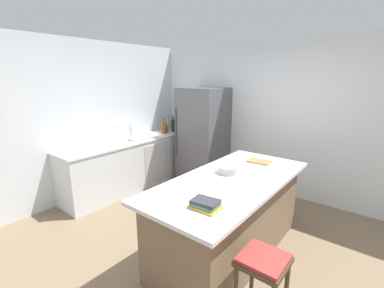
% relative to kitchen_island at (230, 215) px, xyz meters
% --- Properties ---
extents(ground_plane, '(7.20, 7.20, 0.00)m').
position_rel_kitchen_island_xyz_m(ground_plane, '(-0.31, -0.24, -0.46)').
color(ground_plane, '#7A664C').
extents(wall_rear, '(6.00, 0.10, 2.60)m').
position_rel_kitchen_island_xyz_m(wall_rear, '(-0.31, 2.01, 0.84)').
color(wall_rear, silver).
rests_on(wall_rear, ground_plane).
extents(wall_left, '(0.10, 6.00, 2.60)m').
position_rel_kitchen_island_xyz_m(wall_left, '(-2.76, -0.24, 0.84)').
color(wall_left, silver).
rests_on(wall_left, ground_plane).
extents(counter_run_left, '(0.65, 2.68, 0.90)m').
position_rel_kitchen_island_xyz_m(counter_run_left, '(-2.40, 0.54, -0.01)').
color(counter_run_left, silver).
rests_on(counter_run_left, ground_plane).
extents(kitchen_island, '(1.01, 2.20, 0.91)m').
position_rel_kitchen_island_xyz_m(kitchen_island, '(0.00, 0.00, 0.00)').
color(kitchen_island, '#7A6047').
rests_on(kitchen_island, ground_plane).
extents(refrigerator, '(0.79, 0.78, 1.82)m').
position_rel_kitchen_island_xyz_m(refrigerator, '(-1.55, 1.58, 0.45)').
color(refrigerator, '#56565B').
rests_on(refrigerator, ground_plane).
extents(bar_stool, '(0.36, 0.36, 0.66)m').
position_rel_kitchen_island_xyz_m(bar_stool, '(0.70, -0.68, 0.08)').
color(bar_stool, '#473828').
rests_on(bar_stool, ground_plane).
extents(sink_faucet, '(0.15, 0.05, 0.30)m').
position_rel_kitchen_island_xyz_m(sink_faucet, '(-2.45, 0.24, 0.60)').
color(sink_faucet, silver).
rests_on(sink_faucet, counter_run_left).
extents(paper_towel_roll, '(0.14, 0.14, 0.31)m').
position_rel_kitchen_island_xyz_m(paper_towel_roll, '(-2.36, 0.52, 0.57)').
color(paper_towel_roll, gray).
rests_on(paper_towel_roll, counter_run_left).
extents(soda_bottle, '(0.08, 0.08, 0.31)m').
position_rel_kitchen_island_xyz_m(soda_bottle, '(-2.31, 1.76, 0.56)').
color(soda_bottle, silver).
rests_on(soda_bottle, counter_run_left).
extents(syrup_bottle, '(0.07, 0.07, 0.28)m').
position_rel_kitchen_island_xyz_m(syrup_bottle, '(-2.37, 1.67, 0.55)').
color(syrup_bottle, '#5B3319').
rests_on(syrup_bottle, counter_run_left).
extents(wine_bottle, '(0.06, 0.06, 0.33)m').
position_rel_kitchen_island_xyz_m(wine_bottle, '(-2.32, 1.56, 0.57)').
color(wine_bottle, '#19381E').
rests_on(wine_bottle, counter_run_left).
extents(gin_bottle, '(0.08, 0.08, 0.30)m').
position_rel_kitchen_island_xyz_m(gin_bottle, '(-2.38, 1.48, 0.56)').
color(gin_bottle, '#8CB79E').
rests_on(gin_bottle, counter_run_left).
extents(hot_sauce_bottle, '(0.05, 0.05, 0.22)m').
position_rel_kitchen_island_xyz_m(hot_sauce_bottle, '(-2.33, 1.37, 0.53)').
color(hot_sauce_bottle, red).
rests_on(hot_sauce_bottle, counter_run_left).
extents(whiskey_bottle, '(0.08, 0.08, 0.31)m').
position_rel_kitchen_island_xyz_m(whiskey_bottle, '(-2.33, 1.29, 0.57)').
color(whiskey_bottle, brown).
rests_on(whiskey_bottle, counter_run_left).
extents(cookbook_stack, '(0.25, 0.19, 0.08)m').
position_rel_kitchen_island_xyz_m(cookbook_stack, '(0.17, -0.73, 0.49)').
color(cookbook_stack, gold).
rests_on(cookbook_stack, kitchen_island).
extents(mixing_bowl, '(0.26, 0.26, 0.09)m').
position_rel_kitchen_island_xyz_m(mixing_bowl, '(-0.12, 0.15, 0.49)').
color(mixing_bowl, '#B2B5BA').
rests_on(mixing_bowl, kitchen_island).
extents(cutting_board, '(0.30, 0.23, 0.02)m').
position_rel_kitchen_island_xyz_m(cutting_board, '(-0.02, 0.75, 0.46)').
color(cutting_board, '#9E7042').
rests_on(cutting_board, kitchen_island).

